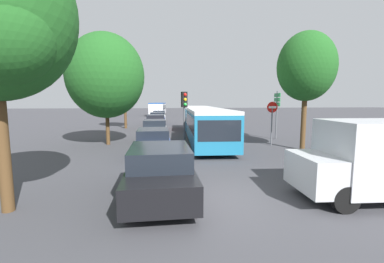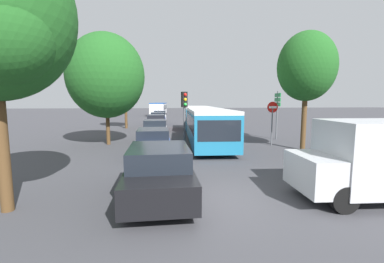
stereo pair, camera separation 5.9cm
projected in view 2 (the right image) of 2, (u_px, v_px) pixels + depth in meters
ground_plane at (214, 201)px, 7.41m from camera, size 200.00×200.00×0.00m
articulated_bus at (202, 120)px, 20.01m from camera, size 3.35×16.00×2.36m
city_bus_rear at (159, 108)px, 52.24m from camera, size 3.48×11.86×2.52m
queued_car_black at (159, 171)px, 7.67m from camera, size 1.88×4.42×1.53m
queued_car_blue at (153, 142)px, 13.50m from camera, size 1.74×4.07×1.41m
queued_car_white at (155, 129)px, 19.59m from camera, size 1.78×4.17×1.45m
queued_car_red at (156, 122)px, 25.82m from camera, size 1.85×4.35×1.51m
queued_car_navy at (158, 118)px, 31.56m from camera, size 1.82×4.26×1.48m
queued_car_silver at (160, 116)px, 37.39m from camera, size 1.79×4.19×1.46m
traffic_light at (184, 107)px, 14.93m from camera, size 0.38×0.40×3.40m
no_entry_sign at (272, 116)px, 16.44m from camera, size 0.70×0.08×2.82m
direction_sign_post at (277, 105)px, 19.08m from camera, size 0.28×1.39×3.60m
tree_left_mid at (106, 76)px, 16.47m from camera, size 4.90×4.90×7.19m
tree_left_far at (125, 82)px, 26.57m from camera, size 3.29×3.29×6.79m
tree_right_near at (307, 67)px, 14.50m from camera, size 3.22×3.22×6.77m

